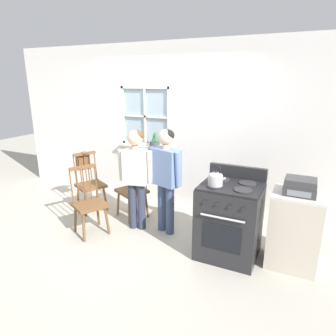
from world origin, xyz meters
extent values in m
plane|color=#B2AD9E|center=(0.00, 0.00, 0.00)|extent=(16.00, 16.00, 0.00)
cube|color=white|center=(-2.06, 1.40, 1.35)|extent=(2.28, 0.06, 2.70)
cube|color=white|center=(1.61, 1.40, 1.35)|extent=(3.18, 0.06, 2.70)
cube|color=white|center=(-0.45, 1.40, 0.50)|extent=(0.93, 0.06, 1.00)
cube|color=white|center=(-0.45, 1.40, 2.35)|extent=(0.93, 0.06, 0.69)
cube|color=silver|center=(-0.45, 1.32, 0.99)|extent=(0.99, 0.10, 0.03)
cube|color=#9EB7C6|center=(-0.45, 1.41, 1.51)|extent=(0.87, 0.01, 0.94)
cube|color=silver|center=(-0.45, 1.38, 1.51)|extent=(0.04, 0.02, 1.00)
cube|color=silver|center=(-0.45, 1.38, 1.51)|extent=(0.93, 0.02, 0.04)
cube|color=silver|center=(-0.90, 1.38, 1.51)|extent=(0.04, 0.03, 1.00)
cube|color=silver|center=(0.00, 1.38, 1.51)|extent=(0.04, 0.03, 1.00)
cube|color=silver|center=(-0.45, 1.38, 1.99)|extent=(0.93, 0.03, 0.04)
cube|color=silver|center=(-0.45, 1.38, 1.02)|extent=(0.93, 0.03, 0.04)
cube|color=brown|center=(-1.02, 0.53, 0.43)|extent=(0.55, 0.56, 0.04)
cylinder|color=brown|center=(-0.96, 0.31, 0.20)|extent=(0.06, 0.09, 0.41)
cylinder|color=brown|center=(-0.80, 0.61, 0.20)|extent=(0.09, 0.06, 0.41)
cylinder|color=brown|center=(-1.24, 0.46, 0.20)|extent=(0.09, 0.06, 0.41)
cylinder|color=brown|center=(-1.09, 0.76, 0.20)|extent=(0.06, 0.09, 0.41)
cylinder|color=brown|center=(-1.26, 0.45, 0.68)|extent=(0.07, 0.05, 0.49)
cylinder|color=brown|center=(-1.22, 0.53, 0.68)|extent=(0.07, 0.05, 0.49)
cylinder|color=brown|center=(-1.18, 0.61, 0.68)|extent=(0.07, 0.05, 0.49)
cylinder|color=brown|center=(-1.13, 0.69, 0.68)|extent=(0.07, 0.05, 0.49)
cylinder|color=brown|center=(-1.09, 0.77, 0.68)|extent=(0.07, 0.05, 0.49)
cube|color=brown|center=(-1.18, 0.61, 0.94)|extent=(0.21, 0.36, 0.04)
cube|color=brown|center=(-0.51, -0.10, 0.43)|extent=(0.55, 0.56, 0.04)
cylinder|color=brown|center=(-0.45, -0.33, 0.20)|extent=(0.06, 0.09, 0.41)
cylinder|color=brown|center=(-0.29, -0.03, 0.20)|extent=(0.09, 0.06, 0.41)
cylinder|color=brown|center=(-0.73, -0.18, 0.20)|extent=(0.09, 0.06, 0.41)
cylinder|color=brown|center=(-0.57, 0.12, 0.20)|extent=(0.06, 0.09, 0.41)
cylinder|color=brown|center=(-0.74, -0.18, 0.68)|extent=(0.07, 0.05, 0.49)
cylinder|color=brown|center=(-0.70, -0.10, 0.68)|extent=(0.07, 0.05, 0.49)
cylinder|color=brown|center=(-0.66, -0.02, 0.68)|extent=(0.07, 0.05, 0.49)
cylinder|color=brown|center=(-0.62, 0.06, 0.68)|extent=(0.07, 0.05, 0.49)
cylinder|color=brown|center=(-0.57, 0.14, 0.68)|extent=(0.07, 0.05, 0.49)
cube|color=brown|center=(-0.66, -0.02, 0.94)|extent=(0.21, 0.35, 0.04)
cube|color=brown|center=(-0.28, 0.62, 0.43)|extent=(0.55, 0.54, 0.04)
cylinder|color=brown|center=(-0.50, 0.55, 0.20)|extent=(0.09, 0.06, 0.41)
cylinder|color=brown|center=(-0.19, 0.40, 0.20)|extent=(0.06, 0.09, 0.41)
cylinder|color=brown|center=(-0.36, 0.84, 0.20)|extent=(0.06, 0.09, 0.41)
cylinder|color=brown|center=(-0.05, 0.69, 0.20)|extent=(0.09, 0.06, 0.41)
cylinder|color=brown|center=(-0.36, 0.85, 0.68)|extent=(0.05, 0.07, 0.49)
cylinder|color=brown|center=(-0.28, 0.81, 0.68)|extent=(0.05, 0.07, 0.49)
cylinder|color=brown|center=(-0.20, 0.77, 0.68)|extent=(0.05, 0.07, 0.49)
cylinder|color=brown|center=(-0.12, 0.73, 0.68)|extent=(0.05, 0.07, 0.49)
cylinder|color=brown|center=(-0.04, 0.69, 0.68)|extent=(0.05, 0.07, 0.49)
cube|color=brown|center=(-0.20, 0.77, 0.94)|extent=(0.36, 0.20, 0.04)
cylinder|color=#2D3347|center=(-0.06, 0.30, 0.35)|extent=(0.12, 0.12, 0.70)
cylinder|color=#2D3347|center=(0.06, 0.33, 0.35)|extent=(0.12, 0.12, 0.70)
cube|color=beige|center=(0.00, 0.32, 0.94)|extent=(0.38, 0.29, 0.49)
cylinder|color=beige|center=(-0.20, 0.25, 0.96)|extent=(0.10, 0.12, 0.45)
cylinder|color=beige|center=(0.21, 0.35, 0.96)|extent=(0.10, 0.12, 0.45)
cylinder|color=beige|center=(0.00, 0.32, 1.22)|extent=(0.10, 0.10, 0.06)
sphere|color=beige|center=(0.00, 0.32, 1.35)|extent=(0.22, 0.22, 0.22)
ellipsoid|color=brown|center=(0.00, 0.33, 1.37)|extent=(0.22, 0.22, 0.18)
cylinder|color=#384766|center=(0.35, 0.43, 0.36)|extent=(0.12, 0.12, 0.72)
cylinder|color=#384766|center=(0.50, 0.38, 0.36)|extent=(0.12, 0.12, 0.72)
cube|color=#6B84B7|center=(0.43, 0.40, 0.97)|extent=(0.45, 0.33, 0.50)
cylinder|color=#6B84B7|center=(0.19, 0.46, 0.99)|extent=(0.11, 0.13, 0.47)
cylinder|color=#6B84B7|center=(0.65, 0.31, 0.99)|extent=(0.11, 0.13, 0.47)
cylinder|color=beige|center=(0.43, 0.40, 1.25)|extent=(0.10, 0.10, 0.06)
sphere|color=beige|center=(0.43, 0.40, 1.39)|extent=(0.21, 0.21, 0.21)
ellipsoid|color=black|center=(0.43, 0.42, 1.41)|extent=(0.21, 0.21, 0.17)
cube|color=#232326|center=(1.39, 0.21, 0.45)|extent=(0.71, 0.64, 0.90)
cube|color=black|center=(1.39, 0.21, 0.91)|extent=(0.70, 0.61, 0.02)
cylinder|color=#2D2D30|center=(1.23, 0.08, 0.93)|extent=(0.20, 0.20, 0.02)
cylinder|color=#2D2D30|center=(1.55, 0.08, 0.93)|extent=(0.20, 0.20, 0.02)
cylinder|color=#2D2D30|center=(1.23, 0.33, 0.93)|extent=(0.20, 0.20, 0.02)
cylinder|color=#2D2D30|center=(1.55, 0.33, 0.93)|extent=(0.20, 0.20, 0.02)
cube|color=#232326|center=(1.39, 0.50, 1.00)|extent=(0.71, 0.06, 0.16)
cube|color=black|center=(1.39, -0.12, 0.40)|extent=(0.44, 0.01, 0.32)
cylinder|color=silver|center=(1.39, -0.14, 0.65)|extent=(0.50, 0.02, 0.02)
cylinder|color=#232326|center=(1.17, -0.13, 0.79)|extent=(0.04, 0.02, 0.04)
cylinder|color=#232326|center=(1.31, -0.13, 0.79)|extent=(0.04, 0.02, 0.04)
cylinder|color=#232326|center=(1.46, -0.13, 0.79)|extent=(0.04, 0.02, 0.04)
cylinder|color=#232326|center=(1.60, -0.13, 0.79)|extent=(0.04, 0.02, 0.04)
cylinder|color=#B7B7BC|center=(1.23, 0.08, 1.00)|extent=(0.17, 0.17, 0.12)
ellipsoid|color=#B7B7BC|center=(1.23, 0.08, 1.06)|extent=(0.16, 0.16, 0.07)
sphere|color=black|center=(1.23, 0.08, 1.10)|extent=(0.03, 0.03, 0.03)
cylinder|color=#B7B7BC|center=(1.31, 0.08, 1.02)|extent=(0.08, 0.03, 0.07)
torus|color=black|center=(1.23, 0.08, 1.12)|extent=(0.12, 0.01, 0.12)
cylinder|color=#42474C|center=(-0.23, 1.31, 1.05)|extent=(0.17, 0.17, 0.09)
cylinder|color=#33261C|center=(-0.23, 1.31, 1.09)|extent=(0.15, 0.15, 0.01)
cone|color=#2D7038|center=(-0.21, 1.32, 1.19)|extent=(0.06, 0.05, 0.19)
cone|color=#2D7038|center=(-0.23, 1.33, 1.14)|extent=(0.04, 0.05, 0.09)
cone|color=#2D7038|center=(-0.25, 1.33, 1.18)|extent=(0.08, 0.07, 0.18)
cone|color=#2D7038|center=(-0.25, 1.30, 1.17)|extent=(0.06, 0.04, 0.16)
cone|color=#2D7038|center=(-0.23, 1.29, 1.14)|extent=(0.04, 0.05, 0.09)
cone|color=#2D7038|center=(-0.21, 1.29, 1.20)|extent=(0.08, 0.07, 0.20)
cube|color=brown|center=(-1.26, 0.65, 0.78)|extent=(0.18, 0.24, 0.26)
torus|color=brown|center=(-1.18, 0.62, 0.95)|extent=(0.17, 0.17, 0.01)
cube|color=beige|center=(2.12, 0.33, 0.43)|extent=(0.55, 0.50, 0.87)
cube|color=beige|center=(2.12, 0.33, 0.89)|extent=(0.55, 0.50, 0.03)
cube|color=#38383A|center=(2.12, 0.31, 0.95)|extent=(0.34, 0.28, 0.10)
cube|color=#38383A|center=(2.12, 0.31, 1.04)|extent=(0.32, 0.27, 0.08)
cube|color=gray|center=(2.12, 0.17, 0.95)|extent=(0.24, 0.01, 0.06)
camera|label=1|loc=(2.15, -3.10, 2.12)|focal=32.00mm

